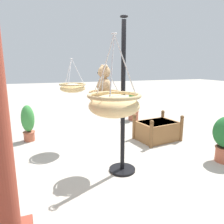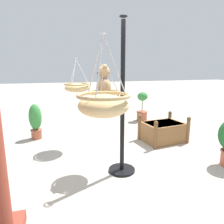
{
  "view_description": "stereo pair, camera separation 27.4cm",
  "coord_description": "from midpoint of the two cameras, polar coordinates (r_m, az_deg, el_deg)",
  "views": [
    {
      "loc": [
        -3.13,
        1.22,
        1.73
      ],
      "look_at": [
        0.0,
        0.08,
        1.0
      ],
      "focal_mm": 33.49,
      "sensor_mm": 36.0,
      "label": 1
    },
    {
      "loc": [
        -3.22,
        0.95,
        1.73
      ],
      "look_at": [
        0.0,
        0.08,
        1.0
      ],
      "focal_mm": 33.49,
      "sensor_mm": 36.0,
      "label": 2
    }
  ],
  "objects": [
    {
      "name": "potted_plant_tall_leafy",
      "position": [
        5.29,
        -18.78,
        -2.32
      ],
      "size": [
        0.3,
        0.3,
        0.85
      ],
      "color": "#AD563D",
      "rests_on": "ground"
    },
    {
      "name": "hanging_basket_left_high",
      "position": [
        2.07,
        1.45,
        2.17
      ],
      "size": [
        0.54,
        0.54,
        0.8
      ],
      "color": "tan"
    },
    {
      "name": "hanging_basket_right_low",
      "position": [
        4.38,
        -7.76,
        6.75
      ],
      "size": [
        0.54,
        0.54,
        0.68
      ],
      "color": "tan"
    },
    {
      "name": "teddy_bear",
      "position": [
        3.3,
        -0.03,
        7.91
      ],
      "size": [
        0.34,
        0.31,
        0.5
      ],
      "color": "tan"
    },
    {
      "name": "hanging_basket_with_teddy",
      "position": [
        3.33,
        0.37,
        4.17
      ],
      "size": [
        0.51,
        0.51,
        0.63
      ],
      "color": "tan"
    },
    {
      "name": "wooden_planter_box",
      "position": [
        5.08,
        15.27,
        -5.06
      ],
      "size": [
        0.86,
        1.07,
        0.62
      ],
      "color": "olive",
      "rests_on": "ground"
    },
    {
      "name": "ground_plane",
      "position": [
        3.77,
        3.37,
        -14.88
      ],
      "size": [
        40.0,
        40.0,
        0.0
      ],
      "primitive_type": "plane",
      "color": "#A8A093"
    },
    {
      "name": "display_pole_central",
      "position": [
        3.38,
        5.14,
        -4.33
      ],
      "size": [
        0.44,
        0.44,
        2.44
      ],
      "color": "black",
      "rests_on": "ground"
    },
    {
      "name": "potted_plant_bushy_green",
      "position": [
        6.81,
        9.38,
        1.29
      ],
      "size": [
        0.36,
        0.36,
        0.92
      ],
      "color": "#AD563D",
      "rests_on": "ground"
    }
  ]
}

